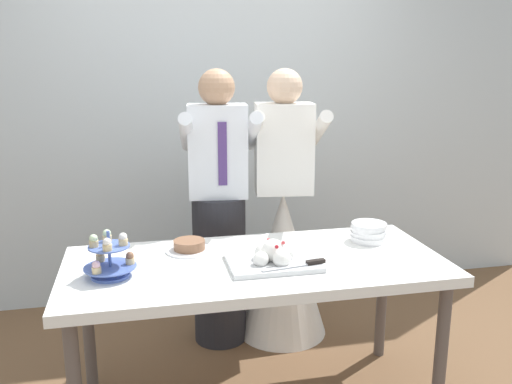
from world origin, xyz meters
TOP-DOWN VIEW (x-y plane):
  - rear_wall at (0.00, 1.47)m, footprint 5.20×0.10m
  - dessert_table at (0.00, 0.00)m, footprint 1.80×0.80m
  - cupcake_stand at (-0.67, -0.05)m, footprint 0.23×0.23m
  - main_cake_tray at (0.07, -0.07)m, footprint 0.43×0.31m
  - plate_stack at (0.64, 0.16)m, footprint 0.19×0.19m
  - round_cake at (-0.29, 0.21)m, footprint 0.24×0.24m
  - person_groom at (-0.07, 0.72)m, footprint 0.51×0.53m
  - person_bride at (0.33, 0.72)m, footprint 0.56×0.56m

SIDE VIEW (x-z plane):
  - person_bride at x=0.33m, z-range -0.25..1.41m
  - dessert_table at x=0.00m, z-range 0.31..1.09m
  - person_groom at x=-0.07m, z-range -0.08..1.58m
  - round_cake at x=-0.29m, z-range 0.77..0.83m
  - main_cake_tray at x=0.07m, z-range 0.75..0.88m
  - plate_stack at x=0.64m, z-range 0.77..0.87m
  - cupcake_stand at x=-0.67m, z-range 0.75..0.96m
  - rear_wall at x=0.00m, z-range 0.00..2.90m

